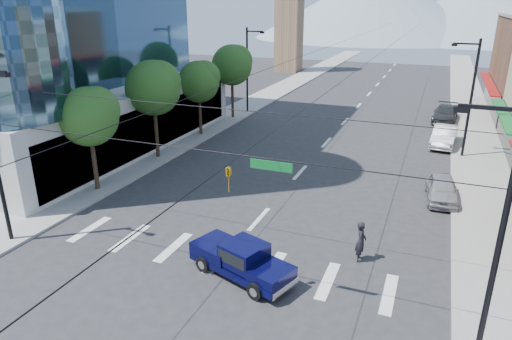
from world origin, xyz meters
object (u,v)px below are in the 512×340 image
(pedestrian, at_px, (361,241))
(parked_car_mid, at_px, (444,136))
(parked_car_near, at_px, (442,189))
(parked_car_far, at_px, (445,114))
(pickup_truck, at_px, (241,259))

(pedestrian, height_order, parked_car_mid, pedestrian)
(parked_car_near, relative_size, parked_car_far, 0.79)
(pickup_truck, distance_m, parked_car_far, 34.29)
(parked_car_mid, relative_size, parked_car_far, 0.93)
(pedestrian, bearing_deg, parked_car_near, -26.64)
(pickup_truck, xyz_separation_m, parked_car_far, (8.07, 33.32, -0.08))
(parked_car_near, distance_m, parked_car_far, 21.14)
(pedestrian, distance_m, parked_car_far, 30.21)
(pedestrian, bearing_deg, parked_car_mid, -14.80)
(parked_car_near, bearing_deg, parked_car_mid, 85.15)
(pickup_truck, bearing_deg, pedestrian, 54.82)
(parked_car_mid, xyz_separation_m, parked_car_far, (0.00, 9.00, -0.04))
(pickup_truck, relative_size, pedestrian, 2.65)
(pickup_truck, bearing_deg, parked_car_far, 95.77)
(parked_car_far, bearing_deg, parked_car_near, -85.91)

